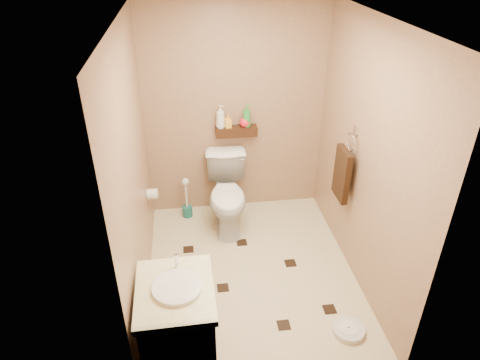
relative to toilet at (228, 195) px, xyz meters
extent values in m
plane|color=beige|center=(0.14, -0.83, -0.41)|extent=(2.50, 2.50, 0.00)
cube|color=#A0765B|center=(0.14, 0.42, 0.79)|extent=(2.00, 0.04, 2.40)
cube|color=#A0765B|center=(0.14, -2.08, 0.79)|extent=(2.00, 0.04, 2.40)
cube|color=#A0765B|center=(-0.86, -0.83, 0.79)|extent=(0.04, 2.50, 2.40)
cube|color=#A0765B|center=(1.14, -0.83, 0.79)|extent=(0.04, 2.50, 2.40)
cube|color=white|center=(0.14, -0.83, 1.99)|extent=(2.00, 2.50, 0.02)
cube|color=#391C0F|center=(0.14, 0.34, 0.61)|extent=(0.46, 0.14, 0.10)
cube|color=black|center=(-0.16, -1.00, -0.41)|extent=(0.11, 0.11, 0.01)
cube|color=black|center=(0.56, -0.75, -0.41)|extent=(0.11, 0.11, 0.01)
cube|color=black|center=(0.32, -1.52, -0.41)|extent=(0.11, 0.11, 0.01)
cube|color=black|center=(-0.47, -0.39, -0.41)|extent=(0.11, 0.11, 0.01)
cube|color=black|center=(0.76, -1.40, -0.41)|extent=(0.11, 0.11, 0.01)
cube|color=black|center=(0.11, -0.35, -0.41)|extent=(0.11, 0.11, 0.01)
imported|color=white|center=(0.00, 0.00, 0.00)|extent=(0.49, 0.82, 0.82)
cube|color=brown|center=(-0.56, -1.78, -0.03)|extent=(0.51, 0.63, 0.76)
cube|color=#FBF2B5|center=(-0.56, -1.78, 0.37)|extent=(0.55, 0.67, 0.05)
cylinder|color=white|center=(-0.54, -1.78, 0.40)|extent=(0.35, 0.35, 0.05)
cylinder|color=silver|center=(-0.54, -1.57, 0.47)|extent=(0.03, 0.03, 0.12)
cylinder|color=silver|center=(0.84, -1.66, -0.38)|extent=(0.28, 0.28, 0.05)
cylinder|color=white|center=(0.84, -1.66, -0.36)|extent=(0.16, 0.16, 0.01)
cylinder|color=#175F57|center=(-0.46, 0.24, -0.34)|extent=(0.12, 0.12, 0.13)
cylinder|color=silver|center=(-0.46, 0.24, -0.11)|extent=(0.02, 0.02, 0.36)
sphere|color=silver|center=(-0.46, 0.24, 0.06)|extent=(0.09, 0.09, 0.09)
cube|color=silver|center=(1.13, -0.58, 0.97)|extent=(0.03, 0.06, 0.08)
torus|color=silver|center=(1.09, -0.58, 0.85)|extent=(0.02, 0.19, 0.19)
cube|color=black|center=(1.05, -0.58, 0.51)|extent=(0.06, 0.30, 0.52)
cylinder|color=silver|center=(-0.80, -0.18, 0.19)|extent=(0.11, 0.11, 0.11)
cylinder|color=silver|center=(-0.84, -0.18, 0.25)|extent=(0.04, 0.02, 0.02)
imported|color=silver|center=(-0.03, 0.34, 0.79)|extent=(0.14, 0.14, 0.26)
imported|color=yellow|center=(0.05, 0.34, 0.74)|extent=(0.08, 0.08, 0.15)
imported|color=#F71D31|center=(0.24, 0.34, 0.74)|extent=(0.14, 0.14, 0.15)
imported|color=#2E8C38|center=(0.25, 0.34, 0.79)|extent=(0.12, 0.12, 0.25)
camera|label=1|loc=(-0.40, -3.99, 2.55)|focal=32.00mm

